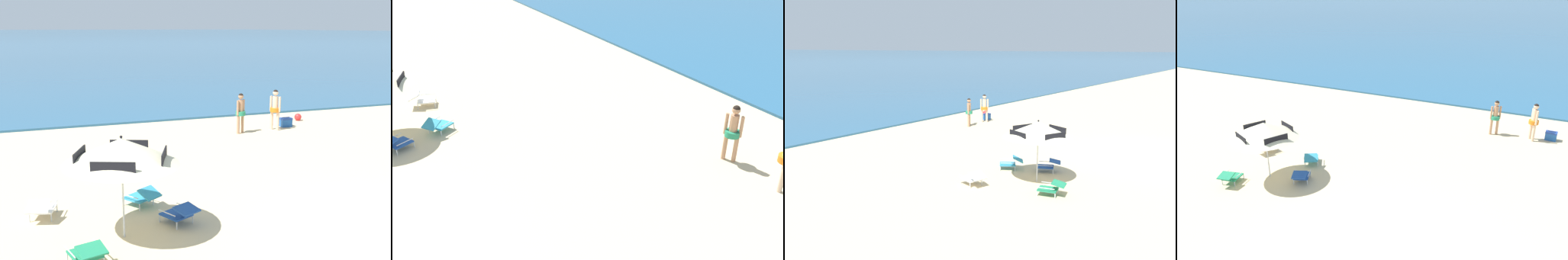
{
  "view_description": "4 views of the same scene",
  "coord_description": "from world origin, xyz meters",
  "views": [
    {
      "loc": [
        -7.68,
        -6.8,
        4.33
      ],
      "look_at": [
        -2.12,
        8.09,
        0.82
      ],
      "focal_mm": 43.04,
      "sensor_mm": 36.0,
      "label": 1
    },
    {
      "loc": [
        7.75,
        1.59,
        6.43
      ],
      "look_at": [
        -1.47,
        7.1,
        0.84
      ],
      "focal_mm": 40.32,
      "sensor_mm": 36.0,
      "label": 2
    },
    {
      "loc": [
        -17.86,
        -4.01,
        4.6
      ],
      "look_at": [
        -3.64,
        6.38,
        0.98
      ],
      "focal_mm": 37.15,
      "sensor_mm": 36.0,
      "label": 3
    },
    {
      "loc": [
        2.84,
        -6.39,
        6.48
      ],
      "look_at": [
        -3.5,
        5.96,
        1.01
      ],
      "focal_mm": 32.96,
      "sensor_mm": 36.0,
      "label": 4
    }
  ],
  "objects": [
    {
      "name": "person_standing_near_shore",
      "position": [
        0.72,
        10.38,
        0.97
      ],
      "size": [
        0.45,
        0.41,
        1.67
      ],
      "color": "tan",
      "rests_on": "ground"
    },
    {
      "name": "lounge_chair_spare_folded",
      "position": [
        -6.78,
        1.29,
        0.28
      ],
      "size": [
        0.72,
        0.95,
        0.49
      ],
      "color": "#1E7F56",
      "rests_on": "ground"
    },
    {
      "name": "lounge_chair_beside_umbrella",
      "position": [
        -7.47,
        3.87,
        0.27
      ],
      "size": [
        0.76,
        0.99,
        0.52
      ],
      "color": "white",
      "rests_on": "ground"
    },
    {
      "name": "person_standing_beside",
      "position": [
        2.39,
        10.46,
        1.01
      ],
      "size": [
        0.43,
        0.46,
        1.74
      ],
      "color": "beige",
      "rests_on": "ground"
    },
    {
      "name": "lounge_chair_facing_sea",
      "position": [
        -4.59,
        2.5,
        0.28
      ],
      "size": [
        0.84,
        0.99,
        0.49
      ],
      "color": "#1E4799",
      "rests_on": "ground"
    },
    {
      "name": "cooler_box",
      "position": [
        3.2,
        10.86,
        0.2
      ],
      "size": [
        0.52,
        0.38,
        0.43
      ],
      "color": "#1E56A8",
      "rests_on": "ground"
    },
    {
      "name": "beach_umbrella_striped_main",
      "position": [
        -5.89,
        2.3,
        1.87
      ],
      "size": [
        3.17,
        3.17,
        2.2
      ],
      "color": "silver",
      "rests_on": "ground"
    },
    {
      "name": "lounge_chair_under_umbrella",
      "position": [
        -5.12,
        3.82,
        0.27
      ],
      "size": [
        0.92,
        1.02,
        0.52
      ],
      "color": "teal",
      "rests_on": "ground"
    }
  ]
}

